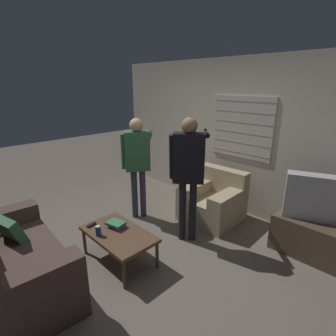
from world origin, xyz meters
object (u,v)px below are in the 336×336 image
at_px(couch_blue, 12,265).
at_px(person_right_standing, 189,165).
at_px(armchair_beige, 214,201).
at_px(person_left_standing, 137,157).
at_px(spare_remote, 91,225).
at_px(soda_can, 98,231).
at_px(coffee_table, 118,235).
at_px(book_stack, 116,224).
at_px(tv, 318,198).

relative_size(couch_blue, person_right_standing, 0.97).
distance_m(armchair_beige, person_left_standing, 1.43).
xyz_separation_m(person_left_standing, spare_remote, (0.37, -1.06, -0.63)).
height_order(person_right_standing, soda_can, person_right_standing).
height_order(coffee_table, book_stack, book_stack).
bearing_deg(tv, person_right_standing, 12.07).
height_order(book_stack, soda_can, soda_can).
bearing_deg(coffee_table, couch_blue, -107.76).
distance_m(coffee_table, tv, 2.53).
distance_m(person_right_standing, spare_remote, 1.48).
distance_m(person_left_standing, book_stack, 1.21).
relative_size(person_right_standing, soda_can, 13.81).
relative_size(book_stack, spare_remote, 1.86).
bearing_deg(soda_can, person_right_standing, 72.31).
xyz_separation_m(couch_blue, soda_can, (0.24, 0.89, 0.13)).
bearing_deg(person_left_standing, couch_blue, -135.81).
bearing_deg(soda_can, tv, 50.42).
bearing_deg(person_left_standing, soda_can, -117.49).
height_order(tv, book_stack, tv).
xyz_separation_m(person_right_standing, spare_remote, (-0.64, -1.13, -0.70)).
height_order(armchair_beige, tv, tv).
relative_size(couch_blue, coffee_table, 1.75).
distance_m(person_right_standing, book_stack, 1.21).
height_order(coffee_table, spare_remote, spare_remote).
relative_size(tv, person_right_standing, 0.45).
xyz_separation_m(couch_blue, person_left_standing, (-0.39, 2.00, 0.70)).
height_order(person_right_standing, book_stack, person_right_standing).
distance_m(tv, person_right_standing, 1.67).
height_order(coffee_table, person_left_standing, person_left_standing).
bearing_deg(book_stack, couch_blue, -101.05).
bearing_deg(armchair_beige, person_left_standing, 40.39).
xyz_separation_m(tv, person_left_standing, (-2.36, -0.98, 0.25)).
bearing_deg(tv, spare_remote, 23.83).
distance_m(tv, spare_remote, 2.88).
bearing_deg(person_right_standing, coffee_table, -144.62).
distance_m(tv, soda_can, 2.74).
relative_size(coffee_table, soda_can, 7.59).
distance_m(armchair_beige, book_stack, 1.72).
height_order(armchair_beige, spare_remote, armchair_beige).
height_order(couch_blue, book_stack, couch_blue).
height_order(coffee_table, soda_can, soda_can).
bearing_deg(book_stack, coffee_table, -25.17).
xyz_separation_m(armchair_beige, spare_remote, (-0.55, -1.90, 0.10)).
bearing_deg(person_right_standing, spare_remote, -158.95).
bearing_deg(armchair_beige, coffee_table, 82.44).
distance_m(couch_blue, person_right_standing, 2.29).
height_order(person_left_standing, soda_can, person_left_standing).
bearing_deg(spare_remote, soda_can, -23.03).
xyz_separation_m(coffee_table, person_right_standing, (0.27, 0.98, 0.75)).
relative_size(coffee_table, tv, 1.21).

